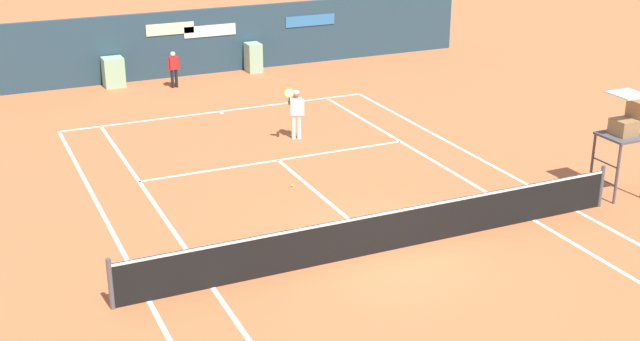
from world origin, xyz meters
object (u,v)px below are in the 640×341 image
(ball_kid_centre_post, at_px, (174,67))
(umpire_chair, at_px, (623,130))
(player_on_baseline, at_px, (296,110))
(tennis_ball_mid_court, at_px, (292,185))

(ball_kid_centre_post, bearing_deg, umpire_chair, 112.58)
(player_on_baseline, height_order, ball_kid_centre_post, player_on_baseline)
(umpire_chair, bearing_deg, ball_kid_centre_post, 26.59)
(ball_kid_centre_post, xyz_separation_m, tennis_ball_mid_court, (0.13, -11.00, -0.75))
(umpire_chair, distance_m, ball_kid_centre_post, 16.73)
(umpire_chair, xyz_separation_m, ball_kid_centre_post, (-7.48, 14.94, -0.94))
(ball_kid_centre_post, height_order, tennis_ball_mid_court, ball_kid_centre_post)
(tennis_ball_mid_court, bearing_deg, ball_kid_centre_post, 90.70)
(umpire_chair, distance_m, tennis_ball_mid_court, 8.50)
(umpire_chair, height_order, tennis_ball_mid_court, umpire_chair)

